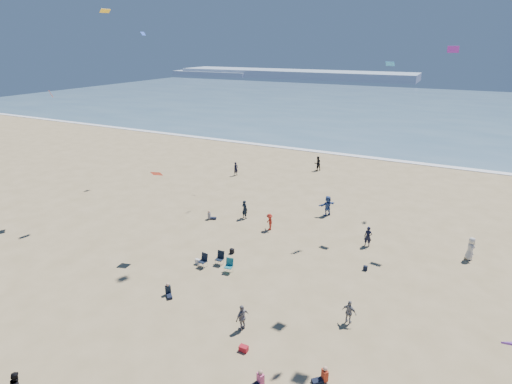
% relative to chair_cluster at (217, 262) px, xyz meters
% --- Properties ---
extents(ocean, '(220.00, 100.00, 0.06)m').
position_rel_chair_cluster_xyz_m(ocean, '(2.55, 84.06, -0.47)').
color(ocean, '#476B84').
rests_on(ocean, ground).
extents(surf_line, '(220.00, 1.20, 0.08)m').
position_rel_chair_cluster_xyz_m(surf_line, '(2.55, 34.06, -0.46)').
color(surf_line, white).
rests_on(surf_line, ground).
extents(headland_far, '(110.00, 20.00, 3.20)m').
position_rel_chair_cluster_xyz_m(headland_far, '(-57.45, 159.06, 1.10)').
color(headland_far, '#7A8EA8').
rests_on(headland_far, ground).
extents(headland_near, '(40.00, 14.00, 2.00)m').
position_rel_chair_cluster_xyz_m(headland_near, '(-97.45, 154.06, 0.50)').
color(headland_near, '#7A8EA8').
rests_on(headland_near, ground).
extents(standing_flyers, '(36.71, 42.72, 1.88)m').
position_rel_chair_cluster_xyz_m(standing_flyers, '(4.84, 2.11, 0.36)').
color(standing_flyers, '#2D547D').
rests_on(standing_flyers, ground).
extents(seated_group, '(15.83, 15.57, 0.84)m').
position_rel_chair_cluster_xyz_m(seated_group, '(4.07, -3.83, -0.08)').
color(seated_group, white).
rests_on(seated_group, ground).
extents(chair_cluster, '(2.68, 1.45, 1.00)m').
position_rel_chair_cluster_xyz_m(chair_cluster, '(0.00, 0.00, 0.00)').
color(chair_cluster, black).
rests_on(chair_cluster, ground).
extents(white_tote, '(0.35, 0.20, 0.40)m').
position_rel_chair_cluster_xyz_m(white_tote, '(-1.51, -0.15, -0.30)').
color(white_tote, silver).
rests_on(white_tote, ground).
extents(black_backpack, '(0.30, 0.22, 0.38)m').
position_rel_chair_cluster_xyz_m(black_backpack, '(-0.09, 2.30, -0.31)').
color(black_backpack, black).
rests_on(black_backpack, ground).
extents(cooler, '(0.45, 0.30, 0.30)m').
position_rel_chair_cluster_xyz_m(cooler, '(5.51, -6.28, -0.35)').
color(cooler, '#A61722').
rests_on(cooler, ground).
extents(navy_bag, '(0.28, 0.18, 0.34)m').
position_rel_chair_cluster_xyz_m(navy_bag, '(9.41, 4.39, -0.33)').
color(navy_bag, black).
rests_on(navy_bag, ground).
extents(kites_aloft, '(40.95, 41.03, 29.38)m').
position_rel_chair_cluster_xyz_m(kites_aloft, '(11.98, 0.44, 13.73)').
color(kites_aloft, '#F460BB').
rests_on(kites_aloft, ground).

